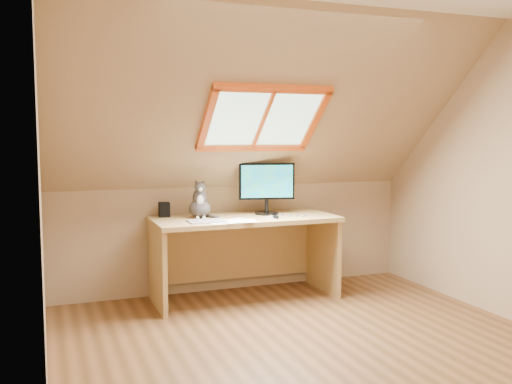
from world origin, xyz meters
name	(u,v)px	position (x,y,z in m)	size (l,w,h in m)	color
ground	(318,351)	(0.00, 0.00, 0.00)	(3.50, 3.50, 0.00)	brown
room_shell	(326,143)	(0.00, -0.09, 1.43)	(3.52, 3.52, 2.41)	#A18660
desk	(242,240)	(-0.04, 1.45, 0.52)	(1.65, 0.72, 0.75)	tan
monitor	(267,185)	(0.20, 1.46, 1.03)	(0.51, 0.22, 0.48)	black
cat	(200,204)	(-0.44, 1.47, 0.88)	(0.23, 0.26, 0.35)	#4B4542
desk_speaker	(164,210)	(-0.72, 1.63, 0.82)	(0.09, 0.09, 0.13)	black
graphics_tablet	(207,221)	(-0.45, 1.20, 0.76)	(0.30, 0.22, 0.01)	#B2B2B7
mouse	(276,217)	(0.18, 1.18, 0.77)	(0.05, 0.10, 0.03)	black
papers	(234,222)	(-0.23, 1.12, 0.76)	(0.35, 0.30, 0.01)	white
cables	(285,216)	(0.30, 1.26, 0.76)	(0.51, 0.26, 0.01)	silver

